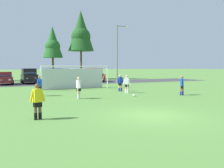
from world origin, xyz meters
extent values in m
plane|color=#598C3D|center=(0.00, 15.00, 0.00)|extent=(400.00, 400.00, 0.00)
cube|color=#3D3D3F|center=(0.00, 25.03, 0.00)|extent=(52.00, 8.40, 0.01)
sphere|color=white|center=(2.88, 6.71, 0.11)|extent=(0.22, 0.22, 0.22)
sphere|color=black|center=(2.88, 6.71, 0.12)|extent=(0.08, 0.08, 0.08)
sphere|color=red|center=(2.94, 6.71, 0.11)|extent=(0.07, 0.07, 0.07)
cylinder|color=white|center=(4.05, 14.75, 1.22)|extent=(0.12, 0.12, 2.44)
cylinder|color=white|center=(-3.25, 14.26, 1.22)|extent=(0.12, 0.12, 2.44)
cylinder|color=white|center=(0.40, 14.51, 2.44)|extent=(7.31, 0.61, 0.12)
cylinder|color=white|center=(3.99, 15.65, 1.34)|extent=(0.21, 1.95, 2.46)
cylinder|color=white|center=(-3.31, 15.16, 1.34)|extent=(0.21, 1.95, 2.46)
cube|color=silver|center=(0.34, 15.50, 1.10)|extent=(6.94, 0.50, 2.20)
cylinder|color=brown|center=(-5.33, 1.37, 0.40)|extent=(0.14, 0.14, 0.80)
cylinder|color=brown|center=(-5.13, 1.42, 0.40)|extent=(0.14, 0.14, 0.80)
cylinder|color=black|center=(-5.33, 1.37, 0.16)|extent=(0.15, 0.15, 0.32)
cylinder|color=black|center=(-5.13, 1.42, 0.16)|extent=(0.15, 0.15, 0.32)
cube|color=black|center=(-5.23, 1.39, 0.72)|extent=(0.40, 0.33, 0.28)
cube|color=yellow|center=(-5.23, 1.39, 1.10)|extent=(0.44, 0.36, 0.60)
sphere|color=brown|center=(-5.23, 1.39, 1.53)|extent=(0.22, 0.22, 0.22)
cylinder|color=yellow|center=(-5.48, 1.34, 1.08)|extent=(0.25, 0.17, 0.55)
cylinder|color=yellow|center=(-4.98, 1.45, 1.08)|extent=(0.25, 0.17, 0.55)
cylinder|color=#936B4C|center=(-3.83, 10.30, 0.40)|extent=(0.14, 0.14, 0.80)
cylinder|color=#936B4C|center=(-4.11, 10.24, 0.40)|extent=(0.14, 0.14, 0.80)
cylinder|color=#232D99|center=(-3.83, 10.30, 0.16)|extent=(0.15, 0.15, 0.32)
cylinder|color=#232D99|center=(-4.11, 10.24, 0.16)|extent=(0.15, 0.15, 0.32)
cube|color=black|center=(-3.97, 10.27, 0.72)|extent=(0.36, 0.40, 0.28)
cube|color=blue|center=(-3.97, 10.27, 1.10)|extent=(0.40, 0.45, 0.60)
sphere|color=#936B4C|center=(-3.97, 10.27, 1.53)|extent=(0.22, 0.22, 0.22)
cylinder|color=blue|center=(-3.80, 10.46, 1.08)|extent=(0.20, 0.24, 0.55)
cylinder|color=blue|center=(-4.13, 10.08, 1.08)|extent=(0.20, 0.24, 0.55)
cylinder|color=beige|center=(3.60, 9.10, 0.40)|extent=(0.14, 0.14, 0.80)
cylinder|color=beige|center=(3.50, 9.29, 0.40)|extent=(0.14, 0.14, 0.80)
cylinder|color=white|center=(3.60, 9.10, 0.16)|extent=(0.15, 0.15, 0.32)
cylinder|color=white|center=(3.50, 9.29, 0.16)|extent=(0.15, 0.15, 0.32)
cube|color=black|center=(3.55, 9.19, 0.72)|extent=(0.40, 0.38, 0.28)
cube|color=white|center=(3.55, 9.19, 1.10)|extent=(0.45, 0.43, 0.60)
sphere|color=beige|center=(3.55, 9.19, 1.53)|extent=(0.22, 0.22, 0.22)
cylinder|color=white|center=(3.72, 9.01, 1.08)|extent=(0.24, 0.21, 0.55)
cylinder|color=white|center=(3.38, 9.38, 1.08)|extent=(0.24, 0.21, 0.55)
cylinder|color=beige|center=(3.80, 10.78, 0.40)|extent=(0.14, 0.14, 0.80)
cylinder|color=beige|center=(3.59, 10.83, 0.40)|extent=(0.14, 0.14, 0.80)
cylinder|color=#232D99|center=(3.80, 10.78, 0.16)|extent=(0.15, 0.15, 0.32)
cylinder|color=#232D99|center=(3.59, 10.83, 0.16)|extent=(0.15, 0.15, 0.32)
cube|color=black|center=(3.69, 10.80, 0.72)|extent=(0.38, 0.29, 0.28)
cube|color=#1E38B7|center=(3.69, 10.80, 1.10)|extent=(0.42, 0.32, 0.60)
sphere|color=beige|center=(3.69, 10.80, 1.53)|extent=(0.22, 0.22, 0.22)
cylinder|color=#1E38B7|center=(3.95, 10.82, 1.08)|extent=(0.24, 0.14, 0.55)
cylinder|color=#1E38B7|center=(3.44, 10.79, 1.08)|extent=(0.24, 0.14, 0.55)
cylinder|color=beige|center=(-1.47, 7.46, 0.40)|extent=(0.14, 0.14, 0.80)
cylinder|color=beige|center=(-1.59, 7.25, 0.40)|extent=(0.14, 0.14, 0.80)
cylinder|color=white|center=(-1.47, 7.46, 0.16)|extent=(0.15, 0.15, 0.32)
cylinder|color=white|center=(-1.59, 7.25, 0.16)|extent=(0.15, 0.15, 0.32)
cube|color=black|center=(-1.53, 7.35, 0.72)|extent=(0.26, 0.37, 0.28)
cube|color=silver|center=(-1.53, 7.35, 1.10)|extent=(0.29, 0.41, 0.60)
sphere|color=beige|center=(-1.53, 7.35, 1.53)|extent=(0.22, 0.22, 0.22)
cylinder|color=silver|center=(-1.52, 7.61, 1.08)|extent=(0.12, 0.24, 0.55)
cylinder|color=silver|center=(-1.53, 7.10, 1.08)|extent=(0.12, 0.24, 0.55)
cylinder|color=#936B4C|center=(6.88, 5.82, 0.40)|extent=(0.14, 0.14, 0.80)
cylinder|color=#936B4C|center=(7.14, 5.86, 0.40)|extent=(0.14, 0.14, 0.80)
cylinder|color=#232D99|center=(6.88, 5.82, 0.16)|extent=(0.15, 0.15, 0.32)
cylinder|color=#232D99|center=(7.14, 5.86, 0.16)|extent=(0.15, 0.15, 0.32)
cube|color=black|center=(7.01, 5.84, 0.72)|extent=(0.38, 0.40, 0.28)
cube|color=blue|center=(7.01, 5.84, 1.10)|extent=(0.43, 0.45, 0.60)
sphere|color=#936B4C|center=(7.01, 5.84, 1.53)|extent=(0.22, 0.22, 0.22)
cylinder|color=blue|center=(6.82, 5.67, 1.08)|extent=(0.21, 0.24, 0.55)
cylinder|color=blue|center=(7.20, 6.01, 1.08)|extent=(0.21, 0.24, 0.55)
cube|color=maroon|center=(-6.55, 25.14, 0.70)|extent=(1.96, 4.26, 0.76)
cube|color=maroon|center=(-6.55, 25.29, 1.40)|extent=(1.73, 2.16, 0.64)
cube|color=#28384C|center=(-6.51, 24.32, 1.38)|extent=(1.54, 0.37, 0.55)
cube|color=#28384C|center=(-5.71, 25.32, 1.40)|extent=(0.11, 1.79, 0.45)
cube|color=white|center=(-5.97, 23.10, 0.75)|extent=(0.28, 0.09, 0.20)
cube|color=white|center=(-6.96, 23.06, 0.75)|extent=(0.28, 0.09, 0.20)
cube|color=#B21414|center=(-6.13, 27.22, 0.75)|extent=(0.28, 0.09, 0.20)
cube|color=#B21414|center=(-7.12, 27.18, 0.75)|extent=(0.28, 0.09, 0.20)
cylinder|color=black|center=(-5.60, 23.87, 0.32)|extent=(0.26, 0.65, 0.64)
cylinder|color=black|center=(-5.69, 26.47, 0.32)|extent=(0.26, 0.65, 0.64)
cube|color=black|center=(-3.36, 25.83, 0.82)|extent=(2.00, 4.64, 1.00)
cube|color=black|center=(-3.36, 26.03, 1.74)|extent=(1.82, 3.04, 0.84)
cube|color=#28384C|center=(-3.33, 24.61, 1.72)|extent=(1.62, 0.42, 0.71)
cube|color=#28384C|center=(-2.48, 26.05, 1.74)|extent=(0.10, 2.55, 0.59)
cube|color=white|center=(-2.78, 23.59, 0.87)|extent=(0.28, 0.09, 0.20)
cube|color=white|center=(-3.83, 23.56, 0.87)|extent=(0.28, 0.09, 0.20)
cube|color=#B21414|center=(-2.89, 28.10, 0.87)|extent=(0.28, 0.09, 0.20)
cube|color=#B21414|center=(-3.93, 28.08, 0.87)|extent=(0.28, 0.09, 0.20)
cylinder|color=black|center=(-2.38, 24.43, 0.32)|extent=(0.25, 0.65, 0.64)
cylinder|color=black|center=(-4.27, 24.39, 0.32)|extent=(0.25, 0.65, 0.64)
cylinder|color=black|center=(-2.44, 27.28, 0.32)|extent=(0.25, 0.65, 0.64)
cylinder|color=black|center=(-4.34, 27.24, 0.32)|extent=(0.25, 0.65, 0.64)
cube|color=navy|center=(0.03, 24.85, 0.82)|extent=(2.18, 4.71, 1.00)
cube|color=navy|center=(0.01, 25.05, 1.74)|extent=(1.93, 3.10, 0.84)
cube|color=#28384C|center=(0.10, 23.63, 1.72)|extent=(1.64, 0.48, 0.71)
cube|color=#28384C|center=(0.90, 25.10, 1.74)|extent=(0.20, 2.55, 0.59)
cube|color=white|center=(0.69, 22.62, 0.87)|extent=(0.28, 0.10, 0.20)
cube|color=white|center=(-0.36, 22.56, 0.87)|extent=(0.28, 0.10, 0.20)
cube|color=#B21414|center=(0.41, 27.13, 0.87)|extent=(0.28, 0.10, 0.20)
cube|color=#B21414|center=(-0.64, 27.07, 0.87)|extent=(0.28, 0.10, 0.20)
cylinder|color=black|center=(1.06, 23.48, 0.32)|extent=(0.28, 0.65, 0.64)
cylinder|color=black|center=(-0.83, 23.36, 0.32)|extent=(0.28, 0.65, 0.64)
cylinder|color=black|center=(0.89, 26.33, 0.32)|extent=(0.28, 0.65, 0.64)
cylinder|color=black|center=(-1.01, 26.21, 0.32)|extent=(0.28, 0.65, 0.64)
cube|color=silver|center=(3.57, 24.68, 0.82)|extent=(2.17, 4.71, 1.00)
cube|color=silver|center=(3.59, 24.87, 1.74)|extent=(1.93, 3.10, 0.84)
cube|color=#28384C|center=(3.50, 23.46, 1.72)|extent=(1.63, 0.48, 0.71)
cube|color=#28384C|center=(4.47, 24.82, 1.74)|extent=(0.19, 2.55, 0.59)
cube|color=white|center=(3.96, 22.39, 0.87)|extent=(0.28, 0.10, 0.20)
cube|color=white|center=(2.92, 22.45, 0.87)|extent=(0.28, 0.10, 0.20)
cube|color=#B21414|center=(4.23, 26.90, 0.87)|extent=(0.28, 0.10, 0.20)
cube|color=#B21414|center=(3.19, 26.96, 0.87)|extent=(0.28, 0.10, 0.20)
cylinder|color=black|center=(4.44, 23.19, 0.32)|extent=(0.28, 0.65, 0.64)
cylinder|color=black|center=(2.54, 23.31, 0.32)|extent=(0.28, 0.65, 0.64)
cylinder|color=black|center=(4.61, 26.04, 0.32)|extent=(0.28, 0.65, 0.64)
cylinder|color=black|center=(2.71, 26.16, 0.32)|extent=(0.28, 0.65, 0.64)
cube|color=red|center=(6.68, 26.04, 0.82)|extent=(1.94, 4.62, 1.00)
cube|color=red|center=(6.68, 26.24, 1.74)|extent=(1.78, 3.02, 0.84)
cube|color=#28384C|center=(6.69, 24.82, 1.72)|extent=(1.62, 0.39, 0.71)
cube|color=#28384C|center=(7.56, 26.25, 1.74)|extent=(0.06, 2.55, 0.59)
cube|color=white|center=(7.22, 23.78, 0.87)|extent=(0.28, 0.08, 0.20)
cube|color=white|center=(6.18, 23.77, 0.87)|extent=(0.28, 0.08, 0.20)
cube|color=#B21414|center=(7.18, 28.30, 0.87)|extent=(0.28, 0.08, 0.20)
cube|color=#B21414|center=(6.13, 28.29, 0.87)|extent=(0.28, 0.08, 0.20)
cylinder|color=black|center=(7.64, 24.62, 0.32)|extent=(0.25, 0.64, 0.64)
cylinder|color=black|center=(5.74, 24.60, 0.32)|extent=(0.25, 0.64, 0.64)
cylinder|color=black|center=(7.61, 27.47, 0.32)|extent=(0.25, 0.64, 0.64)
cylinder|color=black|center=(5.71, 27.46, 0.32)|extent=(0.25, 0.64, 0.64)
cylinder|color=brown|center=(1.65, 34.43, 2.05)|extent=(0.36, 0.36, 4.09)
cone|color=#236023|center=(1.65, 34.43, 6.96)|extent=(3.68, 3.68, 5.73)
sphere|color=#236023|center=(1.65, 34.43, 6.10)|extent=(2.76, 2.76, 2.76)
cylinder|color=brown|center=(7.00, 34.22, 2.74)|extent=(0.36, 0.36, 5.48)
cone|color=#1E511E|center=(7.00, 34.22, 9.31)|extent=(4.93, 4.93, 7.67)
sphere|color=#1E511E|center=(7.00, 34.22, 8.16)|extent=(3.70, 3.70, 3.70)
cylinder|color=slate|center=(8.18, 20.74, 4.15)|extent=(0.18, 0.18, 8.30)
cylinder|color=slate|center=(8.18, 20.74, 0.15)|extent=(0.32, 0.32, 0.30)
cylinder|color=slate|center=(8.98, 20.74, 8.20)|extent=(1.60, 0.10, 0.10)
ellipsoid|color=white|center=(9.78, 20.74, 8.12)|extent=(0.48, 0.28, 0.20)
camera|label=1|loc=(-6.55, -9.53, 2.39)|focal=37.51mm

